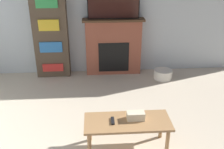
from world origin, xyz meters
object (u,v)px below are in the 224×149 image
coffee_table (127,125)px  bookshelf (51,34)px  tv (114,2)px  storage_basket (163,74)px  fireplace (113,47)px

coffee_table → bookshelf: bookshelf is taller
tv → storage_basket: 1.72m
bookshelf → tv: bearing=0.1°
bookshelf → fireplace: bearing=1.0°
tv → storage_basket: tv is taller
tv → storage_basket: bearing=-19.6°
bookshelf → storage_basket: bookshelf is taller
fireplace → coffee_table: bearing=-90.0°
storage_basket → tv: bearing=160.4°
fireplace → storage_basket: 1.15m
storage_basket → bookshelf: bearing=171.1°
fireplace → bookshelf: 1.26m
fireplace → tv: tv is taller
tv → fireplace: bearing=90.0°
coffee_table → bookshelf: 2.72m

